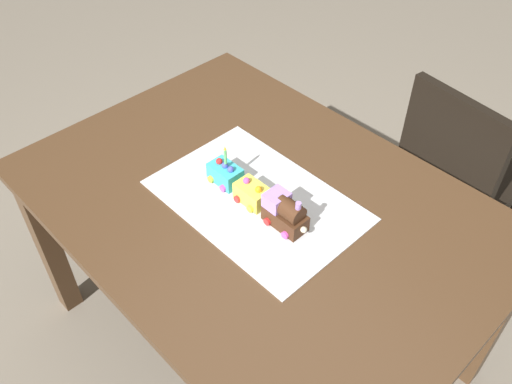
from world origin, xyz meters
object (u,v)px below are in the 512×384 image
(cake_car_flatbed_turquoise, at_px, (225,174))
(cake_car_gondola_lemon, at_px, (252,193))
(dining_table, at_px, (258,224))
(cake_locomotive, at_px, (285,212))
(chair, at_px, (458,174))
(birthday_candle, at_px, (225,155))

(cake_car_flatbed_turquoise, bearing_deg, cake_car_gondola_lemon, -180.00)
(dining_table, xyz_separation_m, cake_locomotive, (-0.12, 0.02, 0.16))
(cake_locomotive, bearing_deg, chair, -97.61)
(cake_locomotive, relative_size, cake_car_gondola_lemon, 1.40)
(cake_locomotive, bearing_deg, birthday_candle, 0.00)
(chair, relative_size, cake_car_flatbed_turquoise, 8.60)
(dining_table, distance_m, cake_car_flatbed_turquoise, 0.19)
(chair, bearing_deg, cake_locomotive, 89.75)
(birthday_candle, bearing_deg, dining_table, -171.70)
(cake_car_gondola_lemon, xyz_separation_m, cake_car_flatbed_turquoise, (0.12, 0.00, 0.00))
(chair, bearing_deg, cake_car_gondola_lemon, 81.44)
(dining_table, relative_size, cake_car_gondola_lemon, 14.00)
(chair, xyz_separation_m, cake_car_flatbed_turquoise, (0.36, 0.85, 0.30))
(dining_table, bearing_deg, birthday_candle, 8.30)
(dining_table, height_order, cake_locomotive, cake_locomotive)
(cake_car_flatbed_turquoise, height_order, birthday_candle, birthday_candle)
(dining_table, height_order, cake_car_gondola_lemon, cake_car_gondola_lemon)
(dining_table, distance_m, chair, 0.88)
(cake_locomotive, xyz_separation_m, birthday_candle, (0.24, 0.00, 0.06))
(cake_locomotive, height_order, birthday_candle, birthday_candle)
(dining_table, distance_m, birthday_candle, 0.25)
(cake_car_flatbed_turquoise, xyz_separation_m, birthday_candle, (-0.00, -0.00, 0.07))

